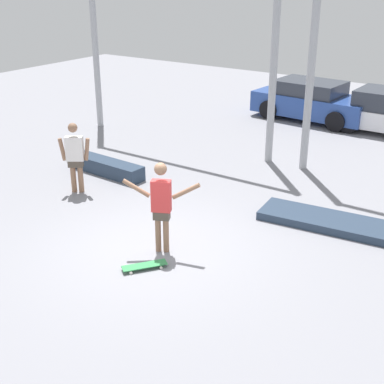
# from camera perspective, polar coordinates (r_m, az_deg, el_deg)

# --- Properties ---
(ground_plane) EXTENTS (36.00, 36.00, 0.00)m
(ground_plane) POSITION_cam_1_polar(r_m,az_deg,el_deg) (10.36, -3.87, -6.07)
(ground_plane) COLOR gray
(skateboarder) EXTENTS (1.35, 0.70, 1.79)m
(skateboarder) POSITION_cam_1_polar(r_m,az_deg,el_deg) (9.83, -3.29, -1.06)
(skateboarder) COLOR #8C664C
(skateboarder) RESTS_ON ground_plane
(skateboard) EXTENTS (0.65, 0.78, 0.08)m
(skateboard) POSITION_cam_1_polar(r_m,az_deg,el_deg) (9.71, -5.09, -7.82)
(skateboard) COLOR #338C4C
(skateboard) RESTS_ON ground_plane
(grind_box) EXTENTS (2.26, 0.60, 0.38)m
(grind_box) POSITION_cam_1_polar(r_m,az_deg,el_deg) (14.12, -9.07, 2.64)
(grind_box) COLOR #28384C
(grind_box) RESTS_ON ground_plane
(manual_pad) EXTENTS (2.87, 1.22, 0.17)m
(manual_pad) POSITION_cam_1_polar(r_m,az_deg,el_deg) (11.57, 14.14, -3.02)
(manual_pad) COLOR #28384C
(manual_pad) RESTS_ON ground_plane
(canopy_support_left) EXTENTS (6.56, 0.20, 6.30)m
(canopy_support_left) POSITION_cam_1_polar(r_m,az_deg,el_deg) (15.95, -1.88, 18.90)
(canopy_support_left) COLOR #A5A8AD
(canopy_support_left) RESTS_ON ground_plane
(parked_car_blue) EXTENTS (4.21, 2.13, 1.36)m
(parked_car_blue) POSITION_cam_1_polar(r_m,az_deg,el_deg) (19.47, 12.68, 9.45)
(parked_car_blue) COLOR #284793
(parked_car_blue) RESTS_ON ground_plane
(bystander) EXTENTS (0.67, 0.50, 1.71)m
(bystander) POSITION_cam_1_polar(r_m,az_deg,el_deg) (12.86, -12.37, 3.90)
(bystander) COLOR #8C664C
(bystander) RESTS_ON ground_plane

